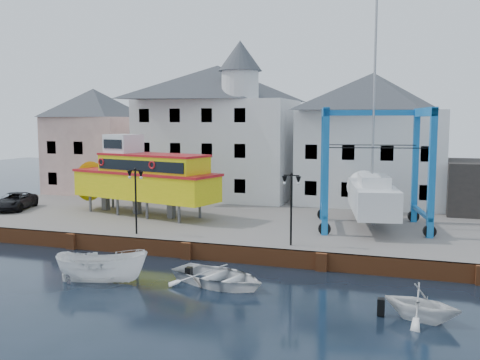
% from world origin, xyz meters
% --- Properties ---
extents(ground, '(140.00, 140.00, 0.00)m').
position_xyz_m(ground, '(0.00, 0.00, 0.00)').
color(ground, black).
rests_on(ground, ground).
extents(hardstanding, '(44.00, 22.00, 1.00)m').
position_xyz_m(hardstanding, '(0.00, 11.00, 0.50)').
color(hardstanding, slate).
rests_on(hardstanding, ground).
extents(quay_wall, '(44.00, 0.47, 1.00)m').
position_xyz_m(quay_wall, '(-0.00, 0.10, 0.50)').
color(quay_wall, brown).
rests_on(quay_wall, ground).
extents(building_pink, '(8.00, 7.00, 10.30)m').
position_xyz_m(building_pink, '(-18.00, 18.00, 6.15)').
color(building_pink, tan).
rests_on(building_pink, hardstanding).
extents(building_white_main, '(14.00, 8.30, 14.00)m').
position_xyz_m(building_white_main, '(-4.87, 18.39, 7.34)').
color(building_white_main, white).
rests_on(building_white_main, hardstanding).
extents(building_white_right, '(12.00, 8.00, 11.20)m').
position_xyz_m(building_white_right, '(9.00, 19.00, 6.60)').
color(building_white_right, white).
rests_on(building_white_right, hardstanding).
extents(lamp_post_left, '(1.12, 0.32, 4.20)m').
position_xyz_m(lamp_post_left, '(-4.00, 1.20, 4.17)').
color(lamp_post_left, black).
rests_on(lamp_post_left, hardstanding).
extents(lamp_post_right, '(1.12, 0.32, 4.20)m').
position_xyz_m(lamp_post_right, '(6.00, 1.20, 4.17)').
color(lamp_post_right, black).
rests_on(lamp_post_right, hardstanding).
extents(tour_boat, '(14.39, 6.73, 6.10)m').
position_xyz_m(tour_boat, '(-7.56, 7.71, 3.88)').
color(tour_boat, '#59595E').
rests_on(tour_boat, hardstanding).
extents(travel_lift, '(8.06, 10.45, 15.33)m').
position_xyz_m(travel_lift, '(9.84, 8.72, 3.55)').
color(travel_lift, '#165DA1').
rests_on(travel_lift, hardstanding).
extents(van, '(3.63, 5.34, 1.36)m').
position_xyz_m(van, '(-18.00, 6.44, 1.68)').
color(van, black).
rests_on(van, hardstanding).
extents(motorboat_a, '(5.02, 2.88, 1.83)m').
position_xyz_m(motorboat_a, '(-2.18, -5.60, 0.00)').
color(motorboat_a, white).
rests_on(motorboat_a, ground).
extents(motorboat_b, '(6.03, 5.08, 1.07)m').
position_xyz_m(motorboat_b, '(3.53, -4.10, 0.00)').
color(motorboat_b, white).
rests_on(motorboat_b, ground).
extents(motorboat_c, '(3.81, 3.54, 1.64)m').
position_xyz_m(motorboat_c, '(13.10, -5.98, 0.00)').
color(motorboat_c, white).
rests_on(motorboat_c, ground).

